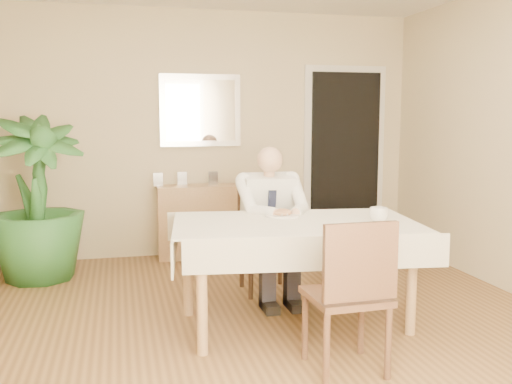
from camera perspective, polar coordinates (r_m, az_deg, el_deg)
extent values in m
plane|color=brown|center=(4.01, 1.21, -14.26)|extent=(5.00, 5.00, 0.00)
cube|color=beige|center=(6.17, -4.72, 5.80)|extent=(4.50, 0.02, 2.60)
cube|color=silver|center=(6.59, 8.79, 3.24)|extent=(0.96, 0.03, 2.10)
cube|color=black|center=(6.56, 8.89, 3.22)|extent=(0.80, 0.05, 1.95)
cube|color=silver|center=(6.13, -5.58, 8.12)|extent=(0.86, 0.03, 0.76)
cube|color=white|center=(6.11, -5.56, 8.12)|extent=(0.74, 0.02, 0.64)
cube|color=#A88255|center=(4.04, 3.92, -3.43)|extent=(1.70, 1.09, 0.04)
cube|color=beige|center=(4.03, 3.92, -3.07)|extent=(1.81, 1.20, 0.01)
cube|color=beige|center=(3.59, 6.32, -6.15)|extent=(1.69, 0.22, 0.22)
cube|color=beige|center=(4.53, 2.00, -3.25)|extent=(1.69, 0.22, 0.22)
cube|color=beige|center=(3.89, -8.17, -5.12)|extent=(0.14, 0.99, 0.22)
cube|color=beige|center=(4.38, 14.59, -3.85)|extent=(0.14, 0.99, 0.22)
cylinder|color=#A88255|center=(3.63, -5.43, -10.78)|extent=(0.07, 0.07, 0.70)
cylinder|color=#A88255|center=(4.08, 15.30, -8.94)|extent=(0.07, 0.07, 0.70)
cylinder|color=#A88255|center=(4.33, -6.84, -7.74)|extent=(0.07, 0.07, 0.70)
cylinder|color=#A88255|center=(4.71, 10.94, -6.56)|extent=(0.07, 0.07, 0.70)
cube|color=#3D2819|center=(4.85, 1.04, -5.15)|extent=(0.45, 0.45, 0.04)
cube|color=#3D2819|center=(4.98, 0.50, -1.95)|extent=(0.41, 0.08, 0.41)
cylinder|color=#3D2819|center=(4.70, -0.52, -8.34)|extent=(0.04, 0.04, 0.40)
cylinder|color=#3D2819|center=(4.79, 3.62, -8.05)|extent=(0.04, 0.04, 0.40)
cylinder|color=#3D2819|center=(5.03, -1.43, -7.27)|extent=(0.04, 0.04, 0.40)
cylinder|color=#3D2819|center=(5.12, 2.45, -7.02)|extent=(0.04, 0.04, 0.40)
cube|color=#3D2819|center=(3.43, 8.96, -10.27)|extent=(0.45, 0.45, 0.04)
cube|color=#3D2819|center=(3.19, 10.42, -6.87)|extent=(0.43, 0.05, 0.43)
cylinder|color=#3D2819|center=(3.28, 7.06, -15.39)|extent=(0.04, 0.04, 0.42)
cylinder|color=#3D2819|center=(3.43, 13.08, -14.54)|extent=(0.04, 0.04, 0.42)
cylinder|color=#3D2819|center=(3.61, 4.92, -13.19)|extent=(0.04, 0.04, 0.42)
cylinder|color=#3D2819|center=(3.74, 10.47, -12.55)|extent=(0.04, 0.04, 0.42)
cube|color=white|center=(4.75, 1.17, -1.37)|extent=(0.42, 0.31, 0.55)
cube|color=black|center=(4.64, 1.56, -1.97)|extent=(0.07, 0.08, 0.36)
cylinder|color=tan|center=(4.67, 1.32, 2.00)|extent=(0.09, 0.09, 0.08)
sphere|color=tan|center=(4.64, 1.40, 3.26)|extent=(0.21, 0.21, 0.21)
cube|color=black|center=(4.58, 0.59, -4.70)|extent=(0.13, 0.42, 0.13)
cube|color=black|center=(4.63, 2.99, -4.57)|extent=(0.13, 0.42, 0.13)
cube|color=black|center=(4.49, 1.15, -8.80)|extent=(0.11, 0.12, 0.45)
cube|color=black|center=(4.54, 3.62, -8.62)|extent=(0.11, 0.12, 0.45)
cube|color=black|center=(4.49, 1.34, -11.34)|extent=(0.11, 0.26, 0.07)
cube|color=black|center=(4.54, 3.83, -11.12)|extent=(0.11, 0.26, 0.07)
cylinder|color=white|center=(4.23, 2.62, -2.34)|extent=(0.26, 0.26, 0.02)
ellipsoid|color=brown|center=(4.23, 2.63, -2.05)|extent=(0.14, 0.14, 0.06)
cylinder|color=silver|center=(4.18, 3.38, -2.23)|extent=(0.01, 0.13, 0.01)
cylinder|color=silver|center=(4.16, 2.33, -2.28)|extent=(0.01, 0.13, 0.01)
imported|color=white|center=(4.08, 12.16, -2.24)|extent=(0.16, 0.16, 0.10)
cube|color=#A88255|center=(6.08, -5.24, -2.92)|extent=(0.97, 0.37, 0.77)
cube|color=silver|center=(5.99, -9.77, 1.24)|extent=(0.10, 0.02, 0.14)
cube|color=silver|center=(6.06, -7.39, 1.35)|extent=(0.10, 0.02, 0.14)
cube|color=silver|center=(6.07, -4.31, 1.40)|extent=(0.10, 0.02, 0.14)
imported|color=#255823|center=(5.53, -21.08, -0.57)|extent=(1.10, 1.10, 1.51)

